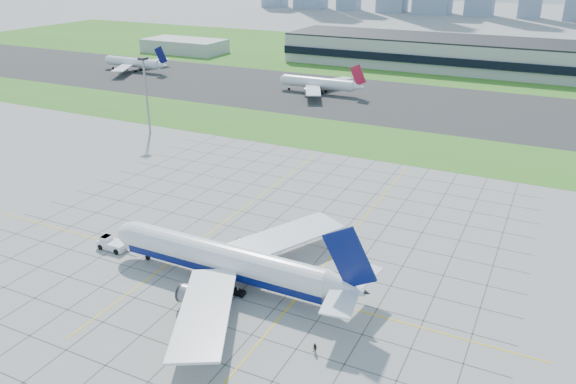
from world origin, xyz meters
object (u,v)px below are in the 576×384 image
object	(u,v)px
pushback_tug	(112,244)
crew_near	(125,239)
distant_jet_0	(134,63)
distant_jet_1	(320,83)
light_mast	(146,86)
airliner	(226,260)
crew_far	(315,348)

from	to	relation	value
pushback_tug	crew_near	xyz separation A→B (m)	(0.79, 3.15, -0.23)
distant_jet_0	distant_jet_1	xyz separation A→B (m)	(106.28, -3.59, -0.00)
light_mast	airliner	world-z (taller)	light_mast
airliner	crew_far	size ratio (longest dim) A/B	32.20
pushback_tug	crew_near	distance (m)	3.26
crew_far	airliner	bearing A→B (deg)	173.11
pushback_tug	distant_jet_0	bearing A→B (deg)	129.22
pushback_tug	distant_jet_0	world-z (taller)	distant_jet_0
pushback_tug	crew_near	bearing A→B (deg)	76.29
distant_jet_1	light_mast	bearing A→B (deg)	-109.66
light_mast	crew_near	world-z (taller)	light_mast
pushback_tug	crew_near	size ratio (longest dim) A/B	5.07
light_mast	distant_jet_0	distance (m)	114.86
airliner	crew_far	world-z (taller)	airliner
crew_far	distant_jet_0	xyz separation A→B (m)	(-174.56, 164.43, 3.63)
distant_jet_0	crew_far	bearing A→B (deg)	-43.29
pushback_tug	distant_jet_1	size ratio (longest dim) A/B	0.22
light_mast	distant_jet_1	xyz separation A→B (m)	(28.68, 80.29, -11.70)
crew_far	distant_jet_0	bearing A→B (deg)	156.17
light_mast	pushback_tug	xyz separation A→B (m)	(45.65, -68.77, -15.02)
airliner	crew_near	bearing A→B (deg)	172.86
crew_far	distant_jet_0	world-z (taller)	distant_jet_0
crew_near	distant_jet_1	world-z (taller)	distant_jet_1
airliner	crew_near	xyz separation A→B (m)	(-27.67, 3.61, -3.73)
light_mast	airliner	bearing A→B (deg)	-43.05
light_mast	crew_far	size ratio (longest dim) A/B	15.03
light_mast	crew_near	size ratio (longest dim) A/B	13.79
pushback_tug	crew_far	distance (m)	52.65
airliner	pushback_tug	world-z (taller)	airliner
crew_far	distant_jet_1	xyz separation A→B (m)	(-68.27, 160.84, 3.63)
pushback_tug	crew_far	xyz separation A→B (m)	(51.31, -11.78, -0.31)
light_mast	distant_jet_1	size ratio (longest dim) A/B	0.60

